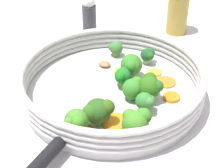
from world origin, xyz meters
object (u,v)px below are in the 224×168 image
Objects in this scene: broccoli_floret_3 at (115,48)px; oil_bottle at (178,6)px; carrot_slice_0 at (171,97)px; broccoli_floret_1 at (146,102)px; broccoli_floret_2 at (131,66)px; broccoli_floret_4 at (98,111)px; skillet at (112,93)px; broccoli_floret_8 at (148,55)px; broccoli_floret_7 at (136,122)px; broccoli_floret_0 at (150,86)px; carrot_slice_6 at (110,137)px; salt_shaker at (89,15)px; carrot_slice_7 at (155,72)px; broccoli_floret_9 at (124,76)px; carrot_slice_3 at (121,71)px; carrot_slice_2 at (166,82)px; carrot_slice_4 at (116,122)px; mushroom_piece_0 at (104,64)px; broccoli_floret_6 at (134,88)px; carrot_slice_1 at (85,116)px; broccoli_floret_5 at (76,121)px; carrot_slice_5 at (86,131)px.

broccoli_floret_3 is 0.22m from oil_bottle.
carrot_slice_0 is 0.80× the size of broccoli_floret_1.
broccoli_floret_4 is (-0.08, 0.14, -0.00)m from broccoli_floret_2.
broccoli_floret_8 is (0.03, -0.12, 0.03)m from skillet.
broccoli_floret_0 is at bearing -55.33° from broccoli_floret_7.
carrot_slice_0 and carrot_slice_6 have the same top height.
carrot_slice_0 is at bearing 172.02° from salt_shaker.
oil_bottle is at bearing -59.75° from carrot_slice_6.
skillet is 0.11m from carrot_slice_7.
broccoli_floret_9 is (0.10, -0.12, 0.02)m from carrot_slice_6.
carrot_slice_3 is 0.89× the size of broccoli_floret_3.
broccoli_floret_1 is (-0.09, 0.10, 0.02)m from carrot_slice_7.
carrot_slice_3 is 0.27m from oil_bottle.
skillet is 8.30× the size of carrot_slice_2.
broccoli_floret_8 is 0.35× the size of salt_shaker.
broccoli_floret_7 reaches higher than carrot_slice_4.
mushroom_piece_0 is (0.05, 0.08, -0.02)m from broccoli_floret_8.
carrot_slice_6 is 0.12m from broccoli_floret_6.
carrot_slice_7 is 1.08× the size of mushroom_piece_0.
carrot_slice_2 is 0.80× the size of broccoli_floret_2.
carrot_slice_0 is 0.20m from broccoli_floret_3.
broccoli_floret_7 is (-0.06, 0.09, -0.00)m from broccoli_floret_0.
carrot_slice_6 reaches higher than carrot_slice_2.
carrot_slice_3 is 0.31× the size of salt_shaker.
broccoli_floret_8 is (0.02, -0.07, -0.01)m from broccoli_floret_2.
broccoli_floret_8 reaches higher than carrot_slice_7.
skillet is 0.07m from carrot_slice_3.
carrot_slice_1 is at bearing 143.97° from salt_shaker.
carrot_slice_0 reaches higher than carrot_slice_7.
broccoli_floret_5 reaches higher than broccoli_floret_6.
carrot_slice_7 is at bearing 123.38° from oil_bottle.
broccoli_floret_7 is 0.44m from oil_bottle.
carrot_slice_7 is 0.24m from oil_bottle.
oil_bottle is (0.02, -0.22, 0.04)m from broccoli_floret_3.
broccoli_floret_7 reaches higher than skillet.
broccoli_floret_7 is 1.92× the size of mushroom_piece_0.
broccoli_floret_0 is at bearing -150.78° from skillet.
broccoli_floret_7 reaches higher than carrot_slice_0.
carrot_slice_0 is 0.58× the size of broccoli_floret_4.
carrot_slice_6 is at bearing 119.81° from broccoli_floret_6.
oil_bottle is at bearing -68.23° from skillet.
broccoli_floret_0 reaches higher than carrot_slice_5.
mushroom_piece_0 is (0.15, -0.15, 0.00)m from carrot_slice_5.
broccoli_floret_4 is (-0.03, -0.01, 0.03)m from carrot_slice_1.
carrot_slice_6 is 0.71× the size of broccoli_floret_0.
broccoli_floret_4 reaches higher than broccoli_floret_9.
salt_shaker is (0.35, -0.05, 0.03)m from carrot_slice_0.
skillet is 0.09m from mushroom_piece_0.
carrot_slice_3 is (0.09, 0.05, 0.00)m from carrot_slice_2.
broccoli_floret_7 is (-0.07, -0.08, 0.00)m from broccoli_floret_5.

